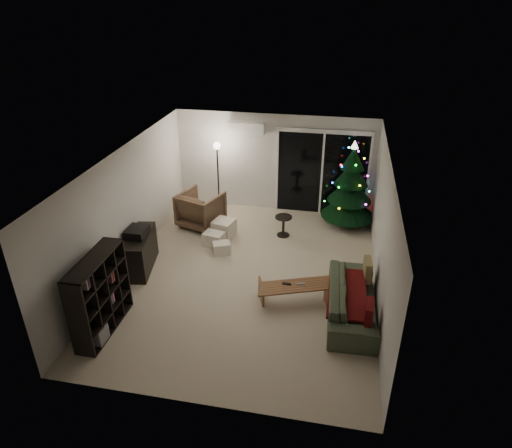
{
  "coord_description": "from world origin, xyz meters",
  "views": [
    {
      "loc": [
        1.63,
        -7.52,
        5.24
      ],
      "look_at": [
        0.1,
        0.3,
        1.05
      ],
      "focal_mm": 32.0,
      "sensor_mm": 36.0,
      "label": 1
    }
  ],
  "objects_px": {
    "armchair": "(201,209)",
    "sofa": "(352,300)",
    "christmas_tree": "(351,184)",
    "coffee_table": "(295,294)",
    "media_cabinet": "(140,252)",
    "bookshelf": "(90,294)"
  },
  "relations": [
    {
      "from": "media_cabinet",
      "to": "coffee_table",
      "type": "relative_size",
      "value": 0.94
    },
    {
      "from": "sofa",
      "to": "coffee_table",
      "type": "distance_m",
      "value": 1.04
    },
    {
      "from": "armchair",
      "to": "media_cabinet",
      "type": "bearing_deg",
      "value": 90.39
    },
    {
      "from": "armchair",
      "to": "christmas_tree",
      "type": "height_order",
      "value": "christmas_tree"
    },
    {
      "from": "bookshelf",
      "to": "christmas_tree",
      "type": "bearing_deg",
      "value": 30.89
    },
    {
      "from": "sofa",
      "to": "christmas_tree",
      "type": "relative_size",
      "value": 0.99
    },
    {
      "from": "sofa",
      "to": "armchair",
      "type": "bearing_deg",
      "value": 50.82
    },
    {
      "from": "bookshelf",
      "to": "media_cabinet",
      "type": "bearing_deg",
      "value": 72.29
    },
    {
      "from": "media_cabinet",
      "to": "armchair",
      "type": "relative_size",
      "value": 1.3
    },
    {
      "from": "media_cabinet",
      "to": "christmas_tree",
      "type": "xyz_separation_m",
      "value": [
        4.16,
        2.83,
        0.67
      ]
    },
    {
      "from": "armchair",
      "to": "sofa",
      "type": "distance_m",
      "value": 4.56
    },
    {
      "from": "armchair",
      "to": "christmas_tree",
      "type": "xyz_separation_m",
      "value": [
        3.5,
        0.76,
        0.63
      ]
    },
    {
      "from": "media_cabinet",
      "to": "christmas_tree",
      "type": "relative_size",
      "value": 0.58
    },
    {
      "from": "media_cabinet",
      "to": "sofa",
      "type": "xyz_separation_m",
      "value": [
        4.3,
        -0.69,
        -0.08
      ]
    },
    {
      "from": "media_cabinet",
      "to": "sofa",
      "type": "bearing_deg",
      "value": -19.54
    },
    {
      "from": "sofa",
      "to": "media_cabinet",
      "type": "bearing_deg",
      "value": 78.9
    },
    {
      "from": "coffee_table",
      "to": "media_cabinet",
      "type": "bearing_deg",
      "value": 149.4
    },
    {
      "from": "armchair",
      "to": "christmas_tree",
      "type": "distance_m",
      "value": 3.63
    },
    {
      "from": "bookshelf",
      "to": "christmas_tree",
      "type": "xyz_separation_m",
      "value": [
        4.16,
        4.72,
        0.36
      ]
    },
    {
      "from": "coffee_table",
      "to": "christmas_tree",
      "type": "height_order",
      "value": "christmas_tree"
    },
    {
      "from": "coffee_table",
      "to": "armchair",
      "type": "bearing_deg",
      "value": 114.04
    },
    {
      "from": "bookshelf",
      "to": "sofa",
      "type": "height_order",
      "value": "bookshelf"
    }
  ]
}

